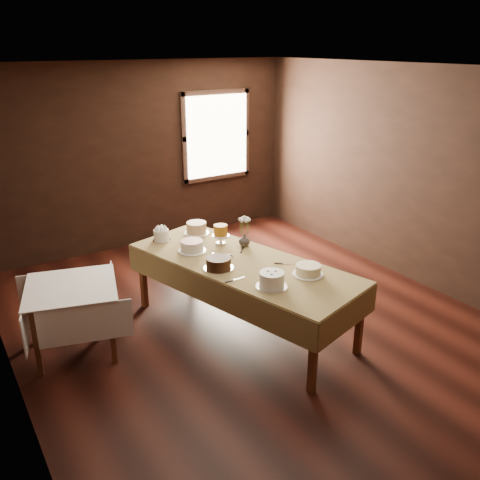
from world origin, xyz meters
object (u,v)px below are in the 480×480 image
object	(u,v)px
cake_speckled	(196,228)
cake_server_c	(219,254)
cake_swirl	(272,280)
cake_cream	(308,270)
cake_lattice	(192,247)
cake_server_a	(272,270)
cake_server_e	(239,278)
cake_chocolate	(219,263)
display_table	(242,267)
cake_server_d	(243,247)
cake_meringue	(161,236)
flower_vase	(244,240)
cake_server_b	(290,264)
cake_caramel	(221,235)
side_table	(71,294)

from	to	relation	value
cake_speckled	cake_server_c	distance (m)	0.73
cake_swirl	cake_cream	size ratio (longest dim) A/B	0.91
cake_lattice	cake_server_a	size ratio (longest dim) A/B	1.46
cake_speckled	cake_cream	distance (m)	1.72
cake_server_e	cake_chocolate	bearing A→B (deg)	95.69
display_table	cake_server_d	world-z (taller)	cake_server_d
cake_meringue	flower_vase	world-z (taller)	flower_vase
cake_meringue	display_table	bearing A→B (deg)	-65.30
cake_server_c	flower_vase	xyz separation A→B (m)	(0.38, 0.06, 0.07)
cake_server_d	cake_server_b	bearing A→B (deg)	-122.53
cake_cream	cake_meringue	bearing A→B (deg)	117.17
display_table	cake_lattice	xyz separation A→B (m)	(-0.32, 0.55, 0.12)
flower_vase	cake_server_c	bearing A→B (deg)	-171.48
cake_caramel	cake_cream	distance (m)	1.26
cake_server_e	cake_swirl	bearing A→B (deg)	-65.99
cake_caramel	cake_swirl	bearing A→B (deg)	-97.21
side_table	cake_meringue	bearing A→B (deg)	21.48
display_table	cake_server_e	bearing A→B (deg)	-127.48
cake_speckled	cake_swirl	bearing A→B (deg)	-92.69
cake_lattice	cake_server_a	world-z (taller)	cake_lattice
cake_speckled	cake_server_b	distance (m)	1.42
cake_chocolate	cake_server_d	distance (m)	0.64
flower_vase	cake_speckled	bearing A→B (deg)	112.83
cake_server_c	cake_lattice	bearing A→B (deg)	1.45
cake_server_a	cake_server_c	world-z (taller)	same
side_table	cake_server_b	xyz separation A→B (m)	(2.09, -0.89, 0.16)
cake_server_b	cake_server_c	distance (m)	0.82
cake_server_a	cake_server_d	xyz separation A→B (m)	(0.08, 0.68, 0.00)
side_table	cake_swirl	bearing A→B (deg)	-37.27
cake_speckled	cake_server_a	bearing A→B (deg)	-83.63
cake_server_c	cake_swirl	bearing A→B (deg)	141.16
cake_speckled	cake_cream	world-z (taller)	cake_speckled
display_table	cake_server_d	bearing A→B (deg)	55.81
cake_speckled	cake_server_c	size ratio (longest dim) A/B	1.34
cake_server_c	cake_cream	bearing A→B (deg)	167.23
cake_speckled	cake_swirl	distance (m)	1.70
cake_speckled	flower_vase	distance (m)	0.72
cake_chocolate	cake_server_e	xyz separation A→B (m)	(0.05, -0.32, -0.06)
cake_server_d	cake_meringue	bearing A→B (deg)	88.81
display_table	cake_swirl	world-z (taller)	cake_swirl
cake_chocolate	cake_server_d	xyz separation A→B (m)	(0.54, 0.35, -0.06)
cake_meringue	cake_server_a	distance (m)	1.52
cake_meringue	cake_lattice	world-z (taller)	cake_meringue
cake_server_a	cake_server_b	world-z (taller)	same
side_table	cake_server_c	size ratio (longest dim) A/B	4.55
cake_chocolate	cake_server_d	size ratio (longest dim) A/B	1.53
cake_swirl	cake_cream	world-z (taller)	cake_swirl
cake_caramel	cake_server_e	world-z (taller)	cake_caramel
cake_caramel	cake_swirl	world-z (taller)	cake_caramel
cake_cream	cake_server_a	size ratio (longest dim) A/B	1.42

